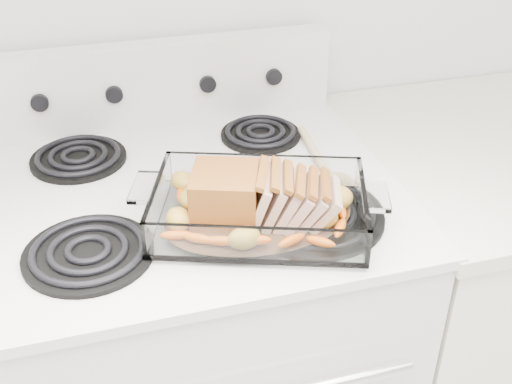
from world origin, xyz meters
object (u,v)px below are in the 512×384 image
object	(u,v)px
baking_dish	(259,213)
electric_range	(199,357)
counter_right	(459,307)
pork_roast	(251,199)

from	to	relation	value
baking_dish	electric_range	bearing A→B (deg)	140.46
electric_range	counter_right	xyz separation A→B (m)	(0.66, -0.00, -0.02)
counter_right	pork_roast	world-z (taller)	pork_roast
baking_dish	counter_right	bearing A→B (deg)	34.88
electric_range	pork_roast	distance (m)	0.54
counter_right	pork_roast	size ratio (longest dim) A/B	3.78
electric_range	counter_right	bearing A→B (deg)	-0.10
electric_range	baking_dish	size ratio (longest dim) A/B	3.18
baking_dish	pork_roast	world-z (taller)	pork_roast
counter_right	pork_roast	bearing A→B (deg)	-164.98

